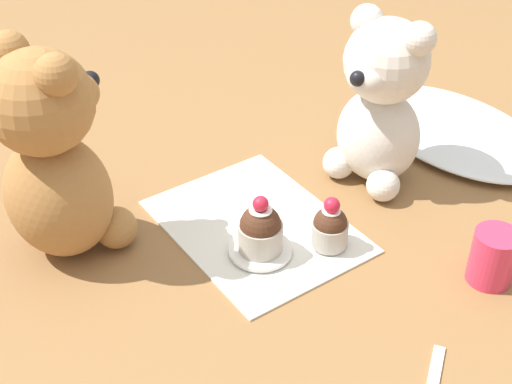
# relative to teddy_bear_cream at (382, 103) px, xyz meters

# --- Properties ---
(ground_plane) EXTENTS (4.00, 4.00, 0.00)m
(ground_plane) POSITION_rel_teddy_bear_cream_xyz_m (-0.00, -0.20, -0.12)
(ground_plane) COLOR olive
(knitted_placemat) EXTENTS (0.26, 0.20, 0.01)m
(knitted_placemat) POSITION_rel_teddy_bear_cream_xyz_m (-0.00, -0.20, -0.12)
(knitted_placemat) COLOR silver
(knitted_placemat) RESTS_ON ground_plane
(tulle_cloth) EXTENTS (0.32, 0.21, 0.02)m
(tulle_cloth) POSITION_rel_teddy_bear_cream_xyz_m (-0.01, 0.17, -0.11)
(tulle_cloth) COLOR white
(tulle_cloth) RESTS_ON ground_plane
(teddy_bear_cream) EXTENTS (0.13, 0.13, 0.24)m
(teddy_bear_cream) POSITION_rel_teddy_bear_cream_xyz_m (0.00, 0.00, 0.00)
(teddy_bear_cream) COLOR silver
(teddy_bear_cream) RESTS_ON ground_plane
(teddy_bear_tan) EXTENTS (0.16, 0.15, 0.27)m
(teddy_bear_tan) POSITION_rel_teddy_bear_cream_xyz_m (-0.11, -0.41, 0.01)
(teddy_bear_tan) COLOR #A3703D
(teddy_bear_tan) RESTS_ON ground_plane
(cupcake_near_cream_bear) EXTENTS (0.05, 0.05, 0.07)m
(cupcake_near_cream_bear) POSITION_rel_teddy_bear_cream_xyz_m (0.08, -0.15, -0.09)
(cupcake_near_cream_bear) COLOR #B2ADA3
(cupcake_near_cream_bear) RESTS_ON knitted_placemat
(saucer_plate) EXTENTS (0.08, 0.08, 0.01)m
(saucer_plate) POSITION_rel_teddy_bear_cream_xyz_m (0.04, -0.23, -0.11)
(saucer_plate) COLOR white
(saucer_plate) RESTS_ON knitted_placemat
(cupcake_near_tan_bear) EXTENTS (0.05, 0.05, 0.08)m
(cupcake_near_tan_bear) POSITION_rel_teddy_bear_cream_xyz_m (0.04, -0.23, -0.08)
(cupcake_near_tan_bear) COLOR #B2ADA3
(cupcake_near_tan_bear) RESTS_ON saucer_plate
(juice_glass) EXTENTS (0.05, 0.05, 0.07)m
(juice_glass) POSITION_rel_teddy_bear_cream_xyz_m (0.23, -0.03, -0.09)
(juice_glass) COLOR #DB3356
(juice_glass) RESTS_ON ground_plane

